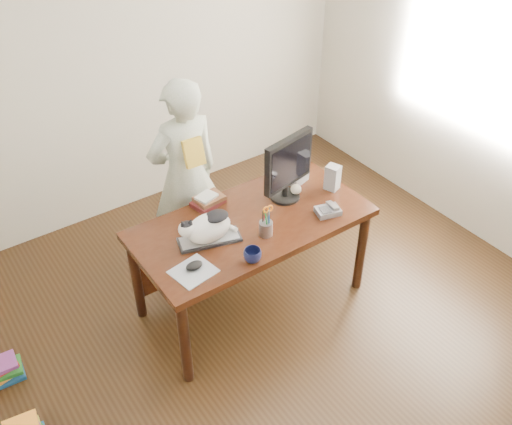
% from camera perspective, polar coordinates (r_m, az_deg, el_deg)
% --- Properties ---
extents(room, '(4.50, 4.50, 4.50)m').
position_cam_1_polar(room, '(3.09, 5.89, 2.32)').
color(room, black).
rests_on(room, ground).
extents(desk, '(1.60, 0.80, 0.75)m').
position_cam_1_polar(desk, '(3.97, -1.07, -1.92)').
color(desk, black).
rests_on(desk, ground).
extents(keyboard, '(0.43, 0.26, 0.02)m').
position_cam_1_polar(keyboard, '(3.66, -4.67, -2.69)').
color(keyboard, black).
rests_on(keyboard, desk).
extents(cat, '(0.39, 0.27, 0.22)m').
position_cam_1_polar(cat, '(3.59, -4.94, -1.46)').
color(cat, white).
rests_on(cat, keyboard).
extents(monitor, '(0.43, 0.25, 0.49)m').
position_cam_1_polar(monitor, '(3.88, 3.24, 4.73)').
color(monitor, black).
rests_on(monitor, desk).
extents(pen_cup, '(0.09, 0.09, 0.23)m').
position_cam_1_polar(pen_cup, '(3.67, 1.01, -1.44)').
color(pen_cup, gray).
rests_on(pen_cup, desk).
extents(mousepad, '(0.28, 0.26, 0.01)m').
position_cam_1_polar(mousepad, '(3.46, -6.29, -5.88)').
color(mousepad, '#9FA4AA').
rests_on(mousepad, desk).
extents(mouse, '(0.12, 0.09, 0.04)m').
position_cam_1_polar(mouse, '(3.47, -6.20, -5.30)').
color(mouse, black).
rests_on(mouse, mousepad).
extents(coffee_mug, '(0.15, 0.15, 0.09)m').
position_cam_1_polar(coffee_mug, '(3.49, -0.35, -4.31)').
color(coffee_mug, '#0D1235').
rests_on(coffee_mug, desk).
extents(phone, '(0.19, 0.16, 0.07)m').
position_cam_1_polar(phone, '(3.90, 7.25, 0.22)').
color(phone, slate).
rests_on(phone, desk).
extents(speaker, '(0.11, 0.12, 0.19)m').
position_cam_1_polar(speaker, '(4.11, 7.66, 3.49)').
color(speaker, '#969799').
rests_on(speaker, desk).
extents(baseball, '(0.08, 0.08, 0.08)m').
position_cam_1_polar(baseball, '(4.06, 4.02, 2.33)').
color(baseball, silver).
rests_on(baseball, desk).
extents(book_stack, '(0.24, 0.20, 0.08)m').
position_cam_1_polar(book_stack, '(3.96, -4.80, 1.23)').
color(book_stack, '#451213').
rests_on(book_stack, desk).
extents(calculator, '(0.21, 0.25, 0.06)m').
position_cam_1_polar(calculator, '(4.22, 3.54, 3.70)').
color(calculator, slate).
rests_on(calculator, desk).
extents(person, '(0.57, 0.38, 1.54)m').
position_cam_1_polar(person, '(4.27, -7.14, 3.71)').
color(person, silver).
rests_on(person, ground).
extents(held_book, '(0.15, 0.09, 0.20)m').
position_cam_1_polar(held_book, '(3.99, -6.25, 5.98)').
color(held_book, gold).
rests_on(held_book, person).
extents(book_pile_b, '(0.26, 0.20, 0.15)m').
position_cam_1_polar(book_pile_b, '(4.15, -24.03, -14.23)').
color(book_pile_b, '#174D8B').
rests_on(book_pile_b, ground).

